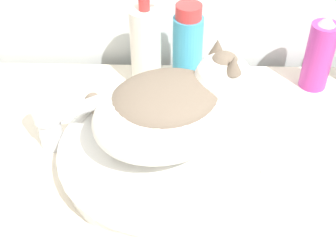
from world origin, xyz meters
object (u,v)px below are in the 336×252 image
cat (175,108)px  soap_pump_bottle (146,47)px  faucet (54,118)px  mouthwash_bottle (188,48)px  spray_bottle_trigger (319,55)px

cat → soap_pump_bottle: 0.26m
cat → faucet: bearing=145.2°
mouthwash_bottle → soap_pump_bottle: soap_pump_bottle is taller
cat → mouthwash_bottle: size_ratio=1.65×
cat → spray_bottle_trigger: cat is taller
cat → spray_bottle_trigger: (0.30, 0.25, -0.05)m
faucet → spray_bottle_trigger: 0.56m
soap_pump_bottle → faucet: bearing=-126.6°
mouthwash_bottle → soap_pump_bottle: bearing=-180.0°
mouthwash_bottle → spray_bottle_trigger: bearing=0.0°
cat → mouthwash_bottle: (0.02, 0.25, -0.04)m
cat → spray_bottle_trigger: bearing=14.8°
faucet → cat: bearing=2.1°
spray_bottle_trigger → mouthwash_bottle: 0.28m
spray_bottle_trigger → soap_pump_bottle: 0.37m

